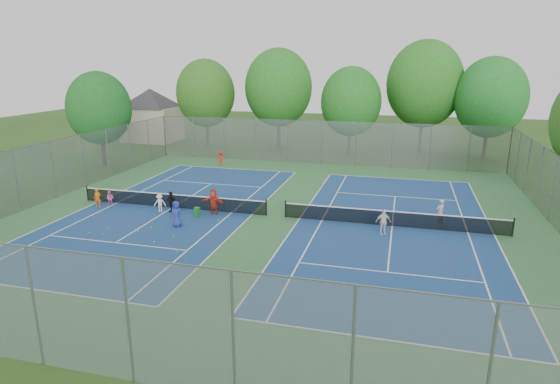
# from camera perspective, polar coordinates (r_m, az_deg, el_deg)

# --- Properties ---
(ground) EXTENTS (120.00, 120.00, 0.00)m
(ground) POSITION_cam_1_polar(r_m,az_deg,el_deg) (28.86, -0.51, -3.00)
(ground) COLOR #274B17
(ground) RESTS_ON ground
(court_pad) EXTENTS (32.00, 32.00, 0.01)m
(court_pad) POSITION_cam_1_polar(r_m,az_deg,el_deg) (28.86, -0.51, -2.99)
(court_pad) COLOR #326A39
(court_pad) RESTS_ON ground
(court_left) EXTENTS (10.97, 23.77, 0.01)m
(court_left) POSITION_cam_1_polar(r_m,az_deg,el_deg) (31.36, -12.95, -1.86)
(court_left) COLOR navy
(court_left) RESTS_ON court_pad
(court_right) EXTENTS (10.97, 23.77, 0.01)m
(court_right) POSITION_cam_1_polar(r_m,az_deg,el_deg) (27.93, 13.51, -4.06)
(court_right) COLOR navy
(court_right) RESTS_ON court_pad
(net_left) EXTENTS (12.87, 0.10, 0.91)m
(net_left) POSITION_cam_1_polar(r_m,az_deg,el_deg) (31.23, -13.00, -1.09)
(net_left) COLOR black
(net_left) RESTS_ON ground
(net_right) EXTENTS (12.87, 0.10, 0.91)m
(net_right) POSITION_cam_1_polar(r_m,az_deg,el_deg) (27.79, 13.57, -3.21)
(net_right) COLOR black
(net_right) RESTS_ON ground
(fence_north) EXTENTS (32.00, 0.10, 4.00)m
(fence_north) POSITION_cam_1_polar(r_m,az_deg,el_deg) (43.60, 5.08, 6.01)
(fence_north) COLOR gray
(fence_north) RESTS_ON ground
(fence_south) EXTENTS (32.00, 0.10, 4.00)m
(fence_south) POSITION_cam_1_polar(r_m,az_deg,el_deg) (14.56, -18.02, -14.85)
(fence_south) COLOR gray
(fence_south) RESTS_ON ground
(fence_west) EXTENTS (0.10, 32.00, 4.00)m
(fence_west) POSITION_cam_1_polar(r_m,az_deg,el_deg) (35.90, -26.00, 2.42)
(fence_west) COLOR gray
(fence_west) RESTS_ON ground
(house) EXTENTS (11.03, 11.03, 7.30)m
(house) POSITION_cam_1_polar(r_m,az_deg,el_deg) (58.47, -15.49, 10.12)
(house) COLOR #B7A88C
(house) RESTS_ON ground
(tree_nw) EXTENTS (6.40, 6.40, 9.58)m
(tree_nw) POSITION_cam_1_polar(r_m,az_deg,el_deg) (52.95, -9.05, 11.80)
(tree_nw) COLOR #443326
(tree_nw) RESTS_ON ground
(tree_nl) EXTENTS (7.20, 7.20, 10.69)m
(tree_nl) POSITION_cam_1_polar(r_m,az_deg,el_deg) (51.20, -0.19, 12.60)
(tree_nl) COLOR #443326
(tree_nl) RESTS_ON ground
(tree_nc) EXTENTS (6.00, 6.00, 8.85)m
(tree_nc) POSITION_cam_1_polar(r_m,az_deg,el_deg) (47.82, 8.64, 10.83)
(tree_nc) COLOR #443326
(tree_nc) RESTS_ON ground
(tree_nr) EXTENTS (7.60, 7.60, 11.42)m
(tree_nr) POSITION_cam_1_polar(r_m,az_deg,el_deg) (50.46, 17.22, 12.45)
(tree_nr) COLOR #443326
(tree_nr) RESTS_ON ground
(tree_ne) EXTENTS (6.60, 6.60, 9.77)m
(tree_ne) POSITION_cam_1_polar(r_m,az_deg,el_deg) (49.10, 24.31, 10.45)
(tree_ne) COLOR #443326
(tree_ne) RESTS_ON ground
(tree_side_w) EXTENTS (5.60, 5.60, 8.47)m
(tree_side_w) POSITION_cam_1_polar(r_m,az_deg,el_deg) (45.04, -21.20, 9.50)
(tree_side_w) COLOR #443326
(tree_side_w) RESTS_ON ground
(ball_crate) EXTENTS (0.46, 0.46, 0.32)m
(ball_crate) POSITION_cam_1_polar(r_m,az_deg,el_deg) (32.11, -14.81, -1.30)
(ball_crate) COLOR blue
(ball_crate) RESTS_ON ground
(ball_hopper) EXTENTS (0.36, 0.36, 0.59)m
(ball_hopper) POSITION_cam_1_polar(r_m,az_deg,el_deg) (29.22, -10.09, -2.41)
(ball_hopper) COLOR #227E27
(ball_hopper) RESTS_ON ground
(student_a) EXTENTS (0.49, 0.36, 1.26)m
(student_a) POSITION_cam_1_polar(r_m,az_deg,el_deg) (32.75, -21.35, -0.69)
(student_a) COLOR orange
(student_a) RESTS_ON ground
(student_b) EXTENTS (0.57, 0.50, 1.00)m
(student_b) POSITION_cam_1_polar(r_m,az_deg,el_deg) (32.87, -19.98, -0.73)
(student_b) COLOR pink
(student_b) RESTS_ON ground
(student_c) EXTENTS (0.85, 0.64, 1.16)m
(student_c) POSITION_cam_1_polar(r_m,az_deg,el_deg) (30.55, -14.44, -1.31)
(student_c) COLOR white
(student_c) RESTS_ON ground
(student_d) EXTENTS (0.86, 0.59, 1.36)m
(student_d) POSITION_cam_1_polar(r_m,az_deg,el_deg) (30.28, -13.12, -1.18)
(student_d) COLOR black
(student_d) RESTS_ON ground
(student_e) EXTENTS (0.78, 0.53, 1.53)m
(student_e) POSITION_cam_1_polar(r_m,az_deg,el_deg) (27.54, -12.52, -2.63)
(student_e) COLOR navy
(student_e) RESTS_ON ground
(student_f) EXTENTS (1.56, 0.68, 1.62)m
(student_f) POSITION_cam_1_polar(r_m,az_deg,el_deg) (29.30, -8.12, -1.21)
(student_f) COLOR red
(student_f) RESTS_ON ground
(child_far_baseline) EXTENTS (0.92, 0.60, 1.34)m
(child_far_baseline) POSITION_cam_1_polar(r_m,az_deg,el_deg) (43.39, -7.22, 4.11)
(child_far_baseline) COLOR red
(child_far_baseline) RESTS_ON ground
(instructor) EXTENTS (0.71, 0.68, 1.63)m
(instructor) POSITION_cam_1_polar(r_m,az_deg,el_deg) (28.47, 18.93, -2.41)
(instructor) COLOR #9D9D9F
(instructor) RESTS_ON ground
(teen_court_b) EXTENTS (0.93, 0.65, 1.47)m
(teen_court_b) POSITION_cam_1_polar(r_m,az_deg,el_deg) (26.30, 12.46, -3.57)
(teen_court_b) COLOR silver
(teen_court_b) RESTS_ON ground
(tennis_ball_0) EXTENTS (0.07, 0.07, 0.07)m
(tennis_ball_0) POSITION_cam_1_polar(r_m,az_deg,el_deg) (28.16, -22.20, -4.61)
(tennis_ball_0) COLOR #E5F138
(tennis_ball_0) RESTS_ON ground
(tennis_ball_1) EXTENTS (0.07, 0.07, 0.07)m
(tennis_ball_1) POSITION_cam_1_polar(r_m,az_deg,el_deg) (27.62, -20.81, -4.85)
(tennis_ball_1) COLOR #B7C72E
(tennis_ball_1) RESTS_ON ground
(tennis_ball_2) EXTENTS (0.07, 0.07, 0.07)m
(tennis_ball_2) POSITION_cam_1_polar(r_m,az_deg,el_deg) (28.64, -6.27, -3.17)
(tennis_ball_2) COLOR #CBDB33
(tennis_ball_2) RESTS_ON ground
(tennis_ball_3) EXTENTS (0.07, 0.07, 0.07)m
(tennis_ball_3) POSITION_cam_1_polar(r_m,az_deg,el_deg) (27.48, -16.93, -4.60)
(tennis_ball_3) COLOR #C6DC33
(tennis_ball_3) RESTS_ON ground
(tennis_ball_4) EXTENTS (0.07, 0.07, 0.07)m
(tennis_ball_4) POSITION_cam_1_polar(r_m,az_deg,el_deg) (25.63, -15.09, -5.92)
(tennis_ball_4) COLOR #D4F037
(tennis_ball_4) RESTS_ON ground
(tennis_ball_5) EXTENTS (0.07, 0.07, 0.07)m
(tennis_ball_5) POSITION_cam_1_polar(r_m,az_deg,el_deg) (27.88, -15.40, -4.19)
(tennis_ball_5) COLOR gold
(tennis_ball_5) RESTS_ON ground
(tennis_ball_6) EXTENTS (0.07, 0.07, 0.07)m
(tennis_ball_6) POSITION_cam_1_polar(r_m,az_deg,el_deg) (24.10, -12.43, -7.15)
(tennis_ball_6) COLOR #ADD230
(tennis_ball_6) RESTS_ON ground
(tennis_ball_7) EXTENTS (0.07, 0.07, 0.07)m
(tennis_ball_7) POSITION_cam_1_polar(r_m,az_deg,el_deg) (28.26, -7.53, -3.48)
(tennis_ball_7) COLOR #B3CF30
(tennis_ball_7) RESTS_ON ground
(tennis_ball_8) EXTENTS (0.07, 0.07, 0.07)m
(tennis_ball_8) POSITION_cam_1_polar(r_m,az_deg,el_deg) (26.15, -12.82, -5.33)
(tennis_ball_8) COLOR #BECE2F
(tennis_ball_8) RESTS_ON ground
(tennis_ball_9) EXTENTS (0.07, 0.07, 0.07)m
(tennis_ball_9) POSITION_cam_1_polar(r_m,az_deg,el_deg) (28.38, -20.21, -4.26)
(tennis_ball_9) COLOR #CDDD33
(tennis_ball_9) RESTS_ON ground
(tennis_ball_10) EXTENTS (0.07, 0.07, 0.07)m
(tennis_ball_10) POSITION_cam_1_polar(r_m,az_deg,el_deg) (24.32, -12.23, -6.92)
(tennis_ball_10) COLOR #C2D631
(tennis_ball_10) RESTS_ON ground
(tennis_ball_11) EXTENTS (0.07, 0.07, 0.07)m
(tennis_ball_11) POSITION_cam_1_polar(r_m,az_deg,el_deg) (25.87, -9.22, -5.37)
(tennis_ball_11) COLOR #BFD130
(tennis_ball_11) RESTS_ON ground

